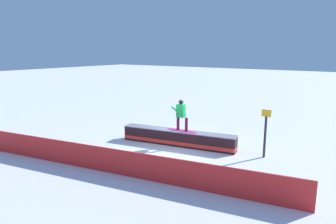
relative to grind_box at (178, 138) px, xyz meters
name	(u,v)px	position (x,y,z in m)	size (l,w,h in m)	color
ground_plane	(178,145)	(0.00, 0.00, -0.34)	(120.00, 120.00, 0.00)	white
grind_box	(178,138)	(0.00, 0.00, 0.00)	(5.66, 1.61, 0.74)	black
snowboarder	(181,114)	(-0.16, -0.04, 1.21)	(1.53, 0.43, 1.49)	#C82A84
safety_fence	(115,161)	(0.00, 4.27, 0.14)	(13.47, 0.06, 0.96)	red
trail_marker	(265,132)	(-3.96, -0.68, 0.77)	(0.40, 0.10, 2.08)	#262628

